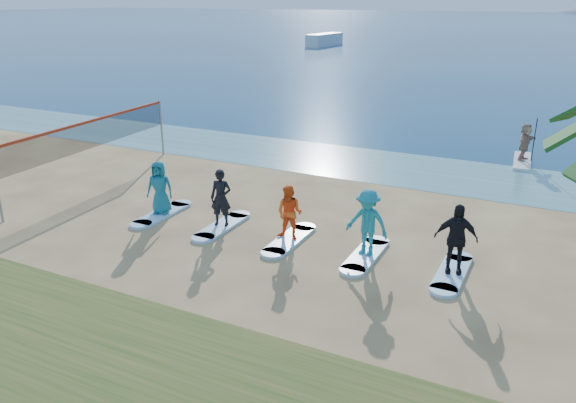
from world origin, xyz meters
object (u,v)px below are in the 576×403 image
at_px(volleyball_net, 92,135).
at_px(student_1, 221,198).
at_px(surfboard_2, 290,240).
at_px(surfboard_3, 366,255).
at_px(boat_offshore_a, 324,46).
at_px(student_2, 290,213).
at_px(paddleboarder, 525,142).
at_px(surfboard_4, 452,273).
at_px(student_4, 456,239).
at_px(paddleboard, 522,161).
at_px(student_3, 367,222).
at_px(surfboard_1, 222,226).
at_px(surfboard_0, 162,214).
at_px(student_0, 160,187).

xyz_separation_m(volleyball_net, student_1, (6.92, -1.70, -0.91)).
relative_size(surfboard_2, surfboard_3, 1.00).
relative_size(boat_offshore_a, student_2, 5.07).
height_order(paddleboarder, surfboard_3, paddleboarder).
xyz_separation_m(surfboard_4, student_4, (0.00, 0.00, 0.98)).
relative_size(boat_offshore_a, student_4, 4.42).
relative_size(volleyball_net, student_4, 4.84).
distance_m(paddleboard, student_2, 13.37).
relative_size(paddleboarder, student_3, 0.85).
xyz_separation_m(paddleboard, student_3, (-3.00, -12.21, 0.98)).
distance_m(paddleboarder, surfboard_1, 14.49).
xyz_separation_m(paddleboarder, student_3, (-3.00, -12.21, 0.11)).
distance_m(surfboard_3, surfboard_4, 2.38).
height_order(surfboard_1, student_4, student_4).
relative_size(volleyball_net, surfboard_3, 4.12).
bearing_deg(surfboard_4, student_3, 180.00).
xyz_separation_m(paddleboard, surfboard_0, (-10.13, -12.21, -0.01)).
height_order(paddleboarder, boat_offshore_a, paddleboarder).
height_order(surfboard_0, surfboard_4, same).
bearing_deg(paddleboard, volleyball_net, -148.69).
distance_m(boat_offshore_a, surfboard_3, 73.15).
distance_m(student_1, student_3, 4.76).
bearing_deg(paddleboarder, surfboard_4, -169.59).
bearing_deg(paddleboarder, surfboard_2, 169.54).
xyz_separation_m(student_0, student_3, (7.14, 0.00, 0.06)).
xyz_separation_m(paddleboarder, surfboard_1, (-7.75, -12.21, -0.88)).
relative_size(surfboard_1, student_4, 1.17).
xyz_separation_m(paddleboarder, surfboard_3, (-3.00, -12.21, -0.88)).
relative_size(student_0, student_3, 0.94).
bearing_deg(surfboard_1, student_3, 0.00).
xyz_separation_m(volleyball_net, surfboard_3, (11.68, -1.70, -1.86)).
bearing_deg(surfboard_3, student_3, 0.00).
xyz_separation_m(paddleboarder, student_2, (-5.37, -12.21, -0.02)).
distance_m(paddleboard, student_3, 12.61).
bearing_deg(boat_offshore_a, surfboard_0, -67.74).
bearing_deg(surfboard_0, boat_offshore_a, 108.74).
height_order(paddleboard, student_2, student_2).
bearing_deg(surfboard_1, surfboard_2, 0.00).
bearing_deg(surfboard_1, surfboard_4, 0.00).
xyz_separation_m(student_1, student_3, (4.76, 0.00, 0.05)).
distance_m(paddleboarder, student_1, 14.46).
xyz_separation_m(student_3, student_4, (2.38, 0.00, -0.01)).
bearing_deg(boat_offshore_a, surfboard_3, -62.43).
height_order(paddleboard, surfboard_3, paddleboard).
xyz_separation_m(surfboard_1, student_2, (2.38, 0.00, 0.86)).
distance_m(student_1, student_4, 7.14).
bearing_deg(surfboard_4, student_1, 180.00).
relative_size(volleyball_net, surfboard_1, 4.12).
height_order(surfboard_0, surfboard_2, same).
bearing_deg(student_0, student_3, -17.84).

